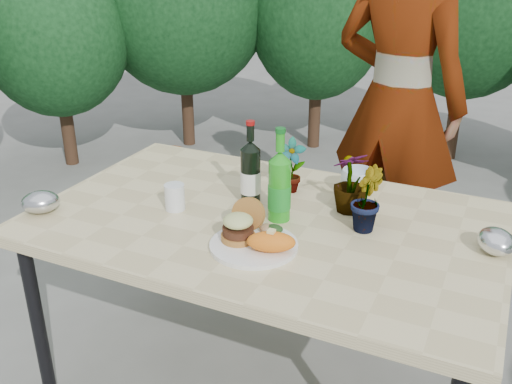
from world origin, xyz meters
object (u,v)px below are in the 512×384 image
at_px(patio_table, 266,232).
at_px(dinner_plate, 254,245).
at_px(person, 398,103).
at_px(wine_bottle, 251,173).

bearing_deg(patio_table, dinner_plate, -75.94).
relative_size(dinner_plate, person, 0.15).
xyz_separation_m(dinner_plate, person, (0.16, 1.29, 0.16)).
bearing_deg(wine_bottle, person, 91.82).
bearing_deg(wine_bottle, dinner_plate, -43.60).
distance_m(dinner_plate, wine_bottle, 0.35).
bearing_deg(patio_table, person, 79.14).
relative_size(patio_table, person, 0.87).
relative_size(dinner_plate, wine_bottle, 0.90).
bearing_deg(person, wine_bottle, 85.34).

